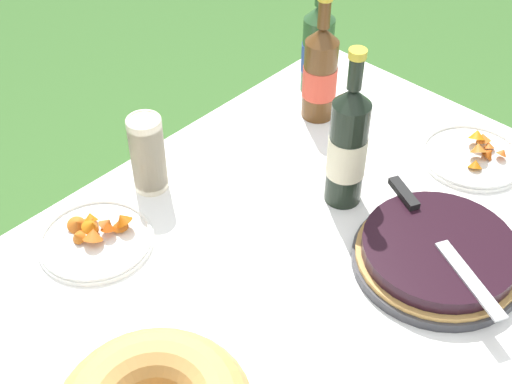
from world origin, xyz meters
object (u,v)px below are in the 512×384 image
berry_tart (438,255)px  serving_knife (433,231)px  snack_plate_near (96,237)px  juice_bottle_red (348,147)px  snack_plate_left (473,155)px  cider_bottle_amber (320,73)px  cider_bottle_green (318,49)px  cup_stack (148,154)px

berry_tart → serving_knife: (0.01, 0.03, 0.04)m
snack_plate_near → juice_bottle_red: bearing=-32.0°
juice_bottle_red → snack_plate_left: juice_bottle_red is taller
serving_knife → cider_bottle_amber: (0.21, 0.45, 0.05)m
cider_bottle_amber → snack_plate_near: (-0.63, 0.04, -0.10)m
serving_knife → cider_bottle_amber: cider_bottle_amber is taller
serving_knife → snack_plate_near: size_ratio=1.54×
berry_tart → serving_knife: bearing=63.8°
cider_bottle_green → cider_bottle_amber: size_ratio=0.99×
berry_tart → cider_bottle_green: 0.63m
cider_bottle_green → juice_bottle_red: 0.41m
cider_bottle_amber → snack_plate_left: size_ratio=1.38×
snack_plate_left → serving_knife: bearing=-164.3°
juice_bottle_red → cider_bottle_amber: bearing=49.7°
berry_tart → cider_bottle_amber: 0.53m
cider_bottle_green → juice_bottle_red: bearing=-132.2°
serving_knife → snack_plate_near: bearing=-113.4°
berry_tart → cup_stack: size_ratio=1.82×
serving_knife → snack_plate_near: (-0.42, 0.49, -0.05)m
juice_bottle_red → snack_plate_left: bearing=-23.8°
berry_tart → snack_plate_near: 0.66m
cup_stack → berry_tart: bearing=-68.5°
serving_knife → cider_bottle_amber: size_ratio=1.10×
cider_bottle_green → snack_plate_near: 0.71m
cider_bottle_amber → snack_plate_left: 0.39m
cider_bottle_amber → snack_plate_near: size_ratio=1.39×
berry_tart → snack_plate_near: berry_tart is taller
serving_knife → cup_stack: bearing=-130.2°
serving_knife → snack_plate_near: serving_knife is taller
snack_plate_near → snack_plate_left: 0.84m
cup_stack → snack_plate_left: 0.72m
cup_stack → juice_bottle_red: 0.41m
cider_bottle_amber → snack_plate_near: cider_bottle_amber is taller
serving_knife → snack_plate_left: 0.33m
juice_bottle_red → snack_plate_near: size_ratio=1.57×
cup_stack → snack_plate_near: size_ratio=0.78×
cider_bottle_green → cup_stack: bearing=178.2°
serving_knife → cider_bottle_amber: 0.50m
serving_knife → juice_bottle_red: (0.01, 0.22, 0.07)m
snack_plate_left → berry_tart: bearing=-160.7°
cup_stack → cider_bottle_green: 0.53m
serving_knife → cup_stack: size_ratio=1.97×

